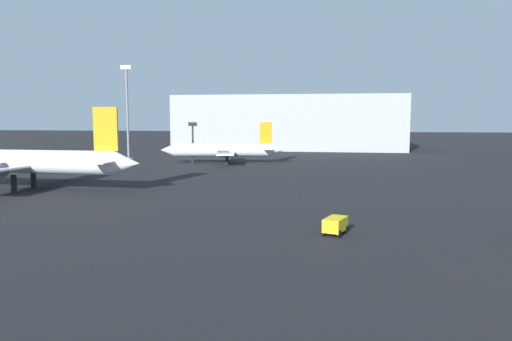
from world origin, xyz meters
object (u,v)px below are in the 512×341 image
baggage_cart (335,225)px  light_mast_left (127,106)px  airplane_far_left (224,150)px  airplane_on_taxiway (16,161)px

baggage_cart → light_mast_left: light_mast_left is taller
airplane_far_left → airplane_on_taxiway: bearing=55.6°
airplane_on_taxiway → baggage_cart: bearing=157.3°
baggage_cart → light_mast_left: size_ratio=0.13×
airplane_far_left → baggage_cart: airplane_far_left is taller
baggage_cart → light_mast_left: 78.08m
light_mast_left → airplane_on_taxiway: bearing=-82.4°
airplane_on_taxiway → airplane_far_left: 41.94m
light_mast_left → airplane_far_left: bearing=-18.8°
airplane_far_left → light_mast_left: (-23.34, 7.96, 8.72)m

